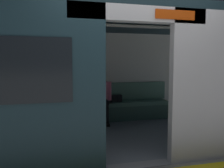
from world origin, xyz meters
The scene contains 7 objects.
ground_plane centered at (0.00, 0.00, 0.00)m, with size 60.00×60.00×0.00m, color gray.
train_car centered at (0.05, -1.30, 1.50)m, with size 6.40×2.96×2.24m.
bench_seat centered at (0.00, -2.45, 0.34)m, with size 3.34×0.44×0.44m.
person_seated centered at (0.04, -2.39, 0.67)m, with size 0.55×0.68×1.17m.
handbag centered at (-0.38, -2.50, 0.53)m, with size 0.26×0.15×0.17m.
book centered at (0.47, -2.50, 0.46)m, with size 0.15×0.22×0.03m, color silver.
grab_pole_door centered at (0.40, -0.49, 1.05)m, with size 0.04×0.04×2.10m, color silver.
Camera 1 is at (1.09, 2.85, 1.41)m, focal length 37.03 mm.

